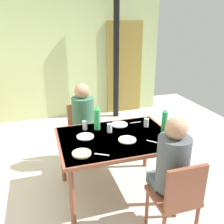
{
  "coord_description": "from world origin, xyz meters",
  "views": [
    {
      "loc": [
        -0.37,
        -2.5,
        1.98
      ],
      "look_at": [
        0.41,
        0.0,
        1.0
      ],
      "focal_mm": 38.83,
      "sensor_mm": 36.0,
      "label": 1
    }
  ],
  "objects": [
    {
      "name": "ground_plane",
      "position": [
        0.0,
        0.0,
        0.0
      ],
      "size": [
        6.89,
        6.89,
        0.0
      ],
      "primitive_type": "plane",
      "color": "beige"
    },
    {
      "name": "wall_back",
      "position": [
        0.0,
        2.65,
        1.44
      ],
      "size": [
        4.56,
        0.1,
        2.87
      ],
      "primitive_type": "cube",
      "color": "#ADBD83",
      "rests_on": "ground_plane"
    },
    {
      "name": "door_wooden",
      "position": [
        1.49,
        2.57,
        1.0
      ],
      "size": [
        0.8,
        0.05,
        2.0
      ],
      "primitive_type": "cube",
      "color": "olive",
      "rests_on": "ground_plane"
    },
    {
      "name": "stove_pipe_column",
      "position": [
        1.21,
        2.3,
        1.44
      ],
      "size": [
        0.12,
        0.12,
        2.87
      ],
      "primitive_type": "cylinder",
      "color": "black",
      "rests_on": "ground_plane"
    },
    {
      "name": "dining_table",
      "position": [
        0.41,
        -0.15,
        0.67
      ],
      "size": [
        1.3,
        0.95,
        0.75
      ],
      "color": "brown",
      "rests_on": "ground_plane"
    },
    {
      "name": "chair_near_diner",
      "position": [
        0.72,
        -0.98,
        0.5
      ],
      "size": [
        0.4,
        0.4,
        0.87
      ],
      "color": "brown",
      "rests_on": "ground_plane"
    },
    {
      "name": "chair_far_diner",
      "position": [
        0.17,
        0.68,
        0.5
      ],
      "size": [
        0.4,
        0.4,
        0.87
      ],
      "rotation": [
        0.0,
        0.0,
        3.14
      ],
      "color": "brown",
      "rests_on": "ground_plane"
    },
    {
      "name": "person_near_diner",
      "position": [
        0.72,
        -0.84,
        0.78
      ],
      "size": [
        0.3,
        0.37,
        0.77
      ],
      "color": "#475A5A",
      "rests_on": "ground_plane"
    },
    {
      "name": "person_far_diner",
      "position": [
        0.17,
        0.55,
        0.78
      ],
      "size": [
        0.3,
        0.37,
        0.77
      ],
      "rotation": [
        0.0,
        0.0,
        3.14
      ],
      "color": "#425E52",
      "rests_on": "ground_plane"
    },
    {
      "name": "water_bottle_green_near",
      "position": [
        0.26,
        0.13,
        0.89
      ],
      "size": [
        0.08,
        0.08,
        0.29
      ],
      "color": "green",
      "rests_on": "dining_table"
    },
    {
      "name": "water_bottle_green_far",
      "position": [
        0.96,
        -0.24,
        0.9
      ],
      "size": [
        0.07,
        0.07,
        0.31
      ],
      "color": "#2B9D57",
      "rests_on": "dining_table"
    },
    {
      "name": "dinner_plate_near_left",
      "position": [
        0.56,
        0.17,
        0.75
      ],
      "size": [
        0.21,
        0.21,
        0.01
      ],
      "primitive_type": "cylinder",
      "color": "white",
      "rests_on": "dining_table"
    },
    {
      "name": "dinner_plate_near_right",
      "position": [
        0.5,
        -0.26,
        0.75
      ],
      "size": [
        0.2,
        0.2,
        0.01
      ],
      "primitive_type": "cylinder",
      "color": "white",
      "rests_on": "dining_table"
    },
    {
      "name": "dinner_plate_far_center",
      "position": [
        0.08,
        -0.04,
        0.75
      ],
      "size": [
        0.2,
        0.2,
        0.01
      ],
      "primitive_type": "cylinder",
      "color": "white",
      "rests_on": "dining_table"
    },
    {
      "name": "drinking_glass_by_near_diner",
      "position": [
        0.86,
        0.02,
        0.8
      ],
      "size": [
        0.06,
        0.06,
        0.11
      ],
      "primitive_type": "cylinder",
      "color": "silver",
      "rests_on": "dining_table"
    },
    {
      "name": "drinking_glass_by_far_diner",
      "position": [
        0.11,
        0.16,
        0.8
      ],
      "size": [
        0.06,
        0.06,
        0.11
      ],
      "primitive_type": "cylinder",
      "color": "silver",
      "rests_on": "dining_table"
    },
    {
      "name": "drinking_glass_spare_center",
      "position": [
        0.38,
        0.0,
        0.8
      ],
      "size": [
        0.06,
        0.06,
        0.11
      ],
      "primitive_type": "cylinder",
      "color": "silver",
      "rests_on": "dining_table"
    },
    {
      "name": "bread_plate_sliced",
      "position": [
        -0.03,
        -0.41,
        0.76
      ],
      "size": [
        0.19,
        0.19,
        0.02
      ],
      "primitive_type": "cylinder",
      "color": "#DBB77A",
      "rests_on": "dining_table"
    },
    {
      "name": "cutlery_knife_near",
      "position": [
        0.78,
        0.18,
        0.75
      ],
      "size": [
        0.15,
        0.02,
        0.0
      ],
      "primitive_type": "cube",
      "rotation": [
        0.0,
        0.0,
        3.17
      ],
      "color": "silver",
      "rests_on": "dining_table"
    },
    {
      "name": "cutlery_fork_near",
      "position": [
        0.93,
        -0.52,
        0.75
      ],
      "size": [
        0.13,
        0.11,
        0.0
      ],
      "primitive_type": "cube",
      "rotation": [
        0.0,
        0.0,
        3.83
      ],
      "color": "silver",
      "rests_on": "dining_table"
    },
    {
      "name": "cutlery_knife_far",
      "position": [
        0.15,
        -0.48,
        0.75
      ],
      "size": [
        0.14,
        0.09,
        0.0
      ],
      "primitive_type": "cube",
      "rotation": [
        0.0,
        0.0,
        5.75
      ],
      "color": "silver",
      "rests_on": "dining_table"
    },
    {
      "name": "cutlery_fork_far",
      "position": [
        0.76,
        -0.38,
        0.75
      ],
      "size": [
        0.11,
        0.12,
        0.0
      ],
      "primitive_type": "cube",
      "rotation": [
        0.0,
        0.0,
        5.47
      ],
      "color": "silver",
      "rests_on": "dining_table"
    }
  ]
}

